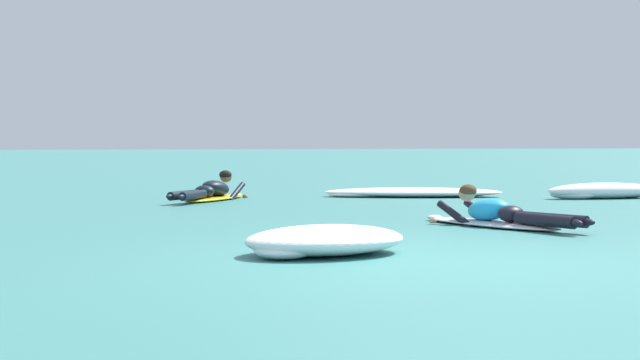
{
  "coord_description": "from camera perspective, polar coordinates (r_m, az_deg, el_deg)",
  "views": [
    {
      "loc": [
        -2.38,
        -8.39,
        1.1
      ],
      "look_at": [
        -0.12,
        5.94,
        0.44
      ],
      "focal_mm": 56.1,
      "sensor_mm": 36.0,
      "label": 1
    }
  ],
  "objects": [
    {
      "name": "ground_plane",
      "position": [
        18.58,
        -1.58,
        -0.81
      ],
      "size": [
        120.0,
        120.0,
        0.0
      ],
      "primitive_type": "plane",
      "color": "#387A75"
    },
    {
      "name": "surfer_far",
      "position": [
        16.83,
        -6.21,
        -0.68
      ],
      "size": [
        1.52,
        2.3,
        0.54
      ],
      "color": "yellow",
      "rests_on": "ground"
    },
    {
      "name": "surfer_near",
      "position": [
        12.1,
        10.12,
        -2.01
      ],
      "size": [
        1.53,
        2.4,
        0.54
      ],
      "color": "silver",
      "rests_on": "ground"
    },
    {
      "name": "whitewater_front",
      "position": [
        17.98,
        15.9,
        -0.61
      ],
      "size": [
        2.14,
        0.77,
        0.28
      ],
      "color": "white",
      "rests_on": "ground"
    },
    {
      "name": "whitewater_mid_right",
      "position": [
        9.18,
        0.29,
        -3.49
      ],
      "size": [
        1.8,
        1.49,
        0.27
      ],
      "color": "white",
      "rests_on": "ground"
    },
    {
      "name": "whitewater_mid_left",
      "position": [
        17.83,
        5.35,
        -0.72
      ],
      "size": [
        3.26,
        1.42,
        0.17
      ],
      "color": "white",
      "rests_on": "ground"
    }
  ]
}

